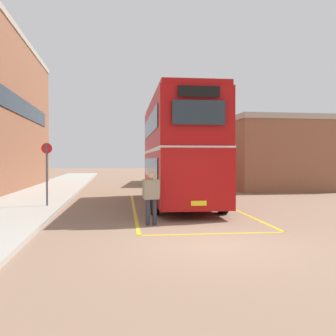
{
  "coord_description": "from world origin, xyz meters",
  "views": [
    {
      "loc": [
        -2.42,
        -8.87,
        2.06
      ],
      "look_at": [
        0.5,
        10.75,
        1.62
      ],
      "focal_mm": 40.27,
      "sensor_mm": 36.0,
      "label": 1
    }
  ],
  "objects_px": {
    "single_deck_bus": "(166,164)",
    "bus_stop_sign": "(47,168)",
    "pedestrian_boarding": "(151,194)",
    "double_decker_bus": "(178,150)"
  },
  "relations": [
    {
      "from": "double_decker_bus",
      "to": "single_deck_bus",
      "type": "bearing_deg",
      "value": 83.83
    },
    {
      "from": "single_deck_bus",
      "to": "double_decker_bus",
      "type": "bearing_deg",
      "value": -96.17
    },
    {
      "from": "pedestrian_boarding",
      "to": "bus_stop_sign",
      "type": "distance_m",
      "value": 6.01
    },
    {
      "from": "bus_stop_sign",
      "to": "double_decker_bus",
      "type": "bearing_deg",
      "value": 6.52
    },
    {
      "from": "bus_stop_sign",
      "to": "single_deck_bus",
      "type": "bearing_deg",
      "value": 65.48
    },
    {
      "from": "single_deck_bus",
      "to": "bus_stop_sign",
      "type": "xyz_separation_m",
      "value": [
        -7.32,
        -16.06,
        0.07
      ]
    },
    {
      "from": "double_decker_bus",
      "to": "pedestrian_boarding",
      "type": "bearing_deg",
      "value": -108.82
    },
    {
      "from": "single_deck_bus",
      "to": "bus_stop_sign",
      "type": "relative_size",
      "value": 3.6
    },
    {
      "from": "pedestrian_boarding",
      "to": "single_deck_bus",
      "type": "bearing_deg",
      "value": 80.55
    },
    {
      "from": "single_deck_bus",
      "to": "pedestrian_boarding",
      "type": "distance_m",
      "value": 20.86
    }
  ]
}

